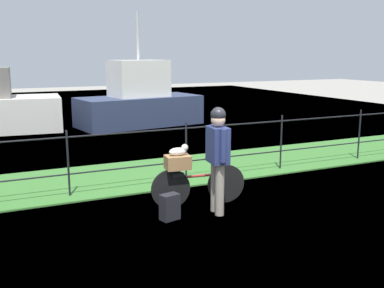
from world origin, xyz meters
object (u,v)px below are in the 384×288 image
(terrier_dog, at_px, (179,151))
(backpack_on_paving, at_px, (170,207))
(wooden_crate, at_px, (178,162))
(moored_boat_near, at_px, (139,102))
(bicycle_main, at_px, (198,185))
(cyclist_person, at_px, (218,151))

(terrier_dog, height_order, backpack_on_paving, terrier_dog)
(terrier_dog, relative_size, backpack_on_paving, 0.80)
(terrier_dog, xyz_separation_m, backpack_on_paving, (-0.36, -0.46, -0.75))
(wooden_crate, distance_m, moored_boat_near, 8.87)
(bicycle_main, bearing_deg, wooden_crate, 172.92)
(bicycle_main, bearing_deg, terrier_dog, 172.92)
(cyclist_person, bearing_deg, bicycle_main, 103.35)
(terrier_dog, bearing_deg, backpack_on_paving, -128.10)
(wooden_crate, relative_size, terrier_dog, 1.23)
(terrier_dog, distance_m, backpack_on_paving, 0.95)
(wooden_crate, bearing_deg, moored_boat_near, 75.28)
(bicycle_main, xyz_separation_m, terrier_dog, (-0.32, 0.04, 0.60))
(cyclist_person, distance_m, backpack_on_paving, 1.13)
(backpack_on_paving, height_order, moored_boat_near, moored_boat_near)
(wooden_crate, height_order, terrier_dog, terrier_dog)
(terrier_dog, height_order, moored_boat_near, moored_boat_near)
(cyclist_person, bearing_deg, moored_boat_near, 78.80)
(cyclist_person, bearing_deg, wooden_crate, 131.73)
(wooden_crate, relative_size, cyclist_person, 0.23)
(bicycle_main, xyz_separation_m, wooden_crate, (-0.34, 0.04, 0.42))
(bicycle_main, relative_size, terrier_dog, 5.01)
(cyclist_person, bearing_deg, terrier_dog, 130.32)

